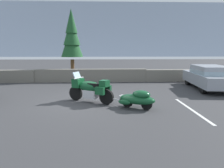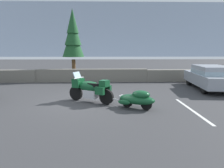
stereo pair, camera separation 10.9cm
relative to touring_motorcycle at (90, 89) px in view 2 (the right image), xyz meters
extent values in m
plane|color=#38383A|center=(-0.29, 0.07, -0.62)|extent=(80.00, 80.00, 0.00)
cube|color=slate|center=(-0.29, 6.07, -0.16)|extent=(8.00, 0.49, 0.93)
cube|color=slate|center=(7.71, 6.05, -0.19)|extent=(8.00, 0.55, 0.87)
cube|color=#99A8BF|center=(-0.29, 96.05, 7.38)|extent=(240.00, 80.00, 16.00)
cylinder|color=black|center=(-0.70, 0.42, -0.29)|extent=(0.64, 0.46, 0.66)
cylinder|color=black|center=(0.72, -0.42, -0.29)|extent=(0.64, 0.46, 0.66)
cube|color=silver|center=(0.05, -0.03, -0.24)|extent=(0.74, 0.68, 0.36)
ellipsoid|color=#144C28|center=(-0.04, 0.02, 0.09)|extent=(1.26, 0.99, 0.48)
cube|color=#144C28|center=(-0.58, 0.34, 0.21)|extent=(0.57, 0.63, 0.40)
cube|color=#9EB7C6|center=(-0.62, 0.37, 0.54)|extent=(0.39, 0.47, 0.34)
cube|color=black|center=(0.22, -0.13, 0.19)|extent=(0.67, 0.59, 0.16)
cube|color=#144C28|center=(0.63, -0.37, 0.29)|extent=(0.48, 0.51, 0.28)
cube|color=#144C28|center=(0.43, -0.60, 0.01)|extent=(0.43, 0.34, 0.32)
cube|color=#144C28|center=(0.74, -0.09, 0.01)|extent=(0.43, 0.34, 0.32)
cylinder|color=silver|center=(-0.53, 0.31, 0.44)|extent=(0.39, 0.62, 0.04)
cylinder|color=silver|center=(-0.66, 0.39, -0.04)|extent=(0.25, 0.19, 0.54)
cylinder|color=black|center=(1.57, -0.93, -0.40)|extent=(0.43, 0.31, 0.44)
cylinder|color=black|center=(2.28, -1.35, -0.40)|extent=(0.43, 0.31, 0.44)
ellipsoid|color=#144C28|center=(1.93, -1.14, -0.24)|extent=(1.64, 1.35, 0.40)
ellipsoid|color=#144C28|center=(2.08, -1.23, -0.02)|extent=(0.90, 0.85, 0.32)
cube|color=silver|center=(1.32, -0.78, -0.26)|extent=(0.21, 0.31, 0.24)
ellipsoid|color=#144C28|center=(1.41, -1.21, -0.34)|extent=(0.52, 0.39, 0.20)
ellipsoid|color=#144C28|center=(1.74, -0.66, -0.34)|extent=(0.52, 0.39, 0.20)
cylinder|color=silver|center=(0.98, -0.58, -0.35)|extent=(0.63, 0.40, 0.05)
cylinder|color=black|center=(6.22, 4.40, -0.28)|extent=(0.28, 0.70, 0.68)
cylinder|color=black|center=(7.76, 4.25, -0.28)|extent=(0.28, 0.70, 0.68)
cylinder|color=black|center=(5.96, 1.62, -0.28)|extent=(0.28, 0.70, 0.68)
cube|color=#999EA8|center=(6.86, 2.94, -0.01)|extent=(2.24, 4.65, 0.64)
cube|color=#999EA8|center=(6.84, 2.71, 0.55)|extent=(1.83, 2.62, 0.48)
cube|color=#9EB7C6|center=(6.84, 2.71, 0.43)|extent=(1.87, 2.66, 0.24)
cylinder|color=brown|center=(-1.80, 7.50, 0.16)|extent=(0.29, 0.29, 1.56)
cone|color=#1E5128|center=(-1.80, 7.50, 2.38)|extent=(1.67, 1.67, 2.46)
cone|color=#1E5128|center=(-1.80, 7.50, 3.12)|extent=(1.30, 1.30, 2.16)
cone|color=#1E5128|center=(-1.80, 7.50, 3.86)|extent=(0.92, 0.92, 1.85)
cube|color=silver|center=(4.07, -1.43, -0.62)|extent=(0.12, 3.60, 0.01)
camera|label=1|loc=(0.56, -9.51, 1.76)|focal=34.54mm
camera|label=2|loc=(0.67, -9.51, 1.76)|focal=34.54mm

